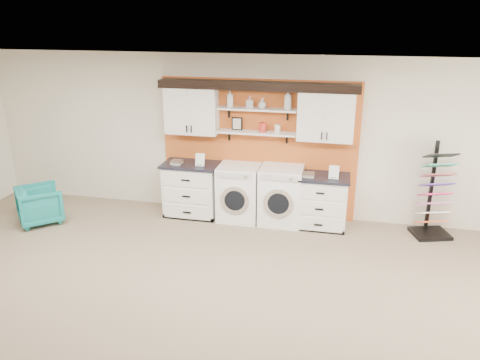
% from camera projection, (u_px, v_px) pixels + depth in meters
% --- Properties ---
extents(ceiling, '(10.00, 10.00, 0.00)m').
position_uv_depth(ceiling, '(177.00, 92.00, 3.94)').
color(ceiling, white).
rests_on(ceiling, wall_back).
extents(wall_back, '(10.00, 0.00, 10.00)m').
position_uv_depth(wall_back, '(259.00, 137.00, 8.09)').
color(wall_back, beige).
rests_on(wall_back, floor).
extents(accent_panel, '(3.40, 0.07, 2.40)m').
position_uv_depth(accent_panel, '(258.00, 149.00, 8.12)').
color(accent_panel, '#BB5520').
rests_on(accent_panel, wall_back).
extents(upper_cabinet_left, '(0.90, 0.35, 0.84)m').
position_uv_depth(upper_cabinet_left, '(192.00, 109.00, 7.96)').
color(upper_cabinet_left, white).
rests_on(upper_cabinet_left, wall_back).
extents(upper_cabinet_right, '(0.90, 0.35, 0.84)m').
position_uv_depth(upper_cabinet_right, '(326.00, 115.00, 7.51)').
color(upper_cabinet_right, white).
rests_on(upper_cabinet_right, wall_back).
extents(shelf_lower, '(1.32, 0.28, 0.03)m').
position_uv_depth(shelf_lower, '(257.00, 133.00, 7.86)').
color(shelf_lower, white).
rests_on(shelf_lower, wall_back).
extents(shelf_upper, '(1.32, 0.28, 0.03)m').
position_uv_depth(shelf_upper, '(257.00, 109.00, 7.73)').
color(shelf_upper, white).
rests_on(shelf_upper, wall_back).
extents(crown_molding, '(3.30, 0.41, 0.13)m').
position_uv_depth(crown_molding, '(257.00, 85.00, 7.60)').
color(crown_molding, black).
rests_on(crown_molding, wall_back).
extents(picture_frame, '(0.18, 0.02, 0.22)m').
position_uv_depth(picture_frame, '(237.00, 124.00, 7.93)').
color(picture_frame, black).
rests_on(picture_frame, shelf_lower).
extents(canister_red, '(0.11, 0.11, 0.16)m').
position_uv_depth(canister_red, '(263.00, 127.00, 7.81)').
color(canister_red, red).
rests_on(canister_red, shelf_lower).
extents(canister_cream, '(0.10, 0.10, 0.14)m').
position_uv_depth(canister_cream, '(277.00, 129.00, 7.76)').
color(canister_cream, silver).
rests_on(canister_cream, shelf_lower).
extents(base_cabinet_left, '(0.98, 0.66, 0.96)m').
position_uv_depth(base_cabinet_left, '(192.00, 189.00, 8.30)').
color(base_cabinet_left, white).
rests_on(base_cabinet_left, floor).
extents(base_cabinet_right, '(0.92, 0.66, 0.90)m').
position_uv_depth(base_cabinet_right, '(320.00, 201.00, 7.85)').
color(base_cabinet_right, white).
rests_on(base_cabinet_right, floor).
extents(washer, '(0.70, 0.71, 0.98)m').
position_uv_depth(washer, '(239.00, 192.00, 8.12)').
color(washer, white).
rests_on(washer, floor).
extents(dryer, '(0.71, 0.71, 1.00)m').
position_uv_depth(dryer, '(281.00, 195.00, 7.96)').
color(dryer, white).
rests_on(dryer, floor).
extents(sample_rack, '(0.68, 0.62, 1.55)m').
position_uv_depth(sample_rack, '(433.00, 206.00, 7.50)').
color(sample_rack, black).
rests_on(sample_rack, floor).
extents(armchair, '(0.97, 0.97, 0.64)m').
position_uv_depth(armchair, '(40.00, 205.00, 8.04)').
color(armchair, '#147978').
rests_on(armchair, floor).
extents(soap_bottle_a, '(0.16, 0.16, 0.29)m').
position_uv_depth(soap_bottle_a, '(230.00, 98.00, 7.76)').
color(soap_bottle_a, silver).
rests_on(soap_bottle_a, shelf_upper).
extents(soap_bottle_b, '(0.12, 0.12, 0.19)m').
position_uv_depth(soap_bottle_b, '(250.00, 102.00, 7.71)').
color(soap_bottle_b, silver).
rests_on(soap_bottle_b, shelf_upper).
extents(soap_bottle_c, '(0.17, 0.17, 0.17)m').
position_uv_depth(soap_bottle_c, '(262.00, 103.00, 7.67)').
color(soap_bottle_c, silver).
rests_on(soap_bottle_c, shelf_upper).
extents(soap_bottle_d, '(0.16, 0.16, 0.33)m').
position_uv_depth(soap_bottle_d, '(288.00, 99.00, 7.56)').
color(soap_bottle_d, silver).
rests_on(soap_bottle_d, shelf_upper).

